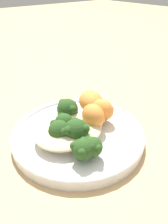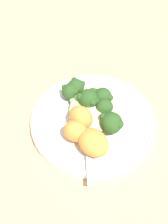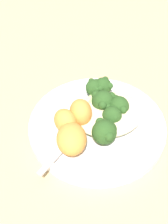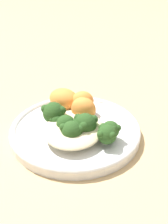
{
  "view_description": "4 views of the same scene",
  "coord_description": "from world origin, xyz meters",
  "views": [
    {
      "loc": [
        -0.2,
        -0.28,
        0.27
      ],
      "look_at": [
        0.03,
        -0.01,
        0.05
      ],
      "focal_mm": 35.0,
      "sensor_mm": 36.0,
      "label": 1
    },
    {
      "loc": [
        0.35,
        0.17,
        0.51
      ],
      "look_at": [
        0.03,
        -0.02,
        0.05
      ],
      "focal_mm": 50.0,
      "sensor_mm": 36.0,
      "label": 2
    },
    {
      "loc": [
        0.18,
        0.33,
        0.44
      ],
      "look_at": [
        0.02,
        -0.03,
        0.04
      ],
      "focal_mm": 50.0,
      "sensor_mm": 36.0,
      "label": 3
    },
    {
      "loc": [
        -0.48,
        -0.11,
        0.36
      ],
      "look_at": [
        0.01,
        -0.03,
        0.05
      ],
      "focal_mm": 50.0,
      "sensor_mm": 36.0,
      "label": 4
    }
  ],
  "objects": [
    {
      "name": "sweet_potato_chunk_2",
      "position": [
        0.07,
        0.02,
        0.04
      ],
      "size": [
        0.07,
        0.08,
        0.04
      ],
      "primitive_type": "ellipsoid",
      "rotation": [
        0.0,
        0.0,
        1.21
      ],
      "color": "orange",
      "rests_on": "plate"
    },
    {
      "name": "broccoli_stalk_2",
      "position": [
        -0.0,
        -0.01,
        0.04
      ],
      "size": [
        0.09,
        0.06,
        0.04
      ],
      "rotation": [
        0.0,
        0.0,
        2.76
      ],
      "color": "#ADC675",
      "rests_on": "plate"
    },
    {
      "name": "broccoli_stalk_0",
      "position": [
        0.02,
        0.03,
        0.04
      ],
      "size": [
        0.05,
        0.1,
        0.04
      ],
      "rotation": [
        0.0,
        0.0,
        1.92
      ],
      "color": "#ADC675",
      "rests_on": "plate"
    },
    {
      "name": "sweet_potato_chunk_0",
      "position": [
        0.03,
        -0.02,
        0.05
      ],
      "size": [
        0.05,
        0.06,
        0.05
      ],
      "primitive_type": "ellipsoid",
      "rotation": [
        0.0,
        0.0,
        4.51
      ],
      "color": "orange",
      "rests_on": "plate"
    },
    {
      "name": "broccoli_stalk_6",
      "position": [
        -0.01,
        -0.07,
        0.04
      ],
      "size": [
        0.08,
        0.09,
        0.03
      ],
      "rotation": [
        0.0,
        0.0,
        3.98
      ],
      "color": "#ADC675",
      "rests_on": "plate"
    },
    {
      "name": "ground_plane",
      "position": [
        0.0,
        0.0,
        0.0
      ],
      "size": [
        4.0,
        4.0,
        0.0
      ],
      "primitive_type": "plane",
      "color": "tan"
    },
    {
      "name": "spoon",
      "position": [
        0.07,
        0.01,
        0.03
      ],
      "size": [
        0.11,
        0.08,
        0.01
      ],
      "rotation": [
        0.0,
        0.0,
        0.58
      ],
      "color": "#B7B7BC",
      "rests_on": "plate"
    },
    {
      "name": "quinoa_mound",
      "position": [
        -0.02,
        -0.01,
        0.03
      ],
      "size": [
        0.13,
        0.11,
        0.02
      ],
      "primitive_type": "ellipsoid",
      "color": "beige",
      "rests_on": "plate"
    },
    {
      "name": "plate",
      "position": [
        0.01,
        -0.01,
        0.01
      ],
      "size": [
        0.25,
        0.25,
        0.02
      ],
      "color": "white",
      "rests_on": "ground_plane"
    },
    {
      "name": "broccoli_stalk_4",
      "position": [
        -0.01,
        -0.03,
        0.04
      ],
      "size": [
        0.09,
        0.04,
        0.04
      ],
      "rotation": [
        0.0,
        0.0,
        3.38
      ],
      "color": "#ADC675",
      "rests_on": "plate"
    },
    {
      "name": "sweet_potato_chunk_1",
      "position": [
        0.07,
        -0.02,
        0.04
      ],
      "size": [
        0.05,
        0.05,
        0.04
      ],
      "primitive_type": "ellipsoid",
      "rotation": [
        0.0,
        0.0,
        4.94
      ],
      "color": "orange",
      "rests_on": "plate"
    },
    {
      "name": "broccoli_stalk_5",
      "position": [
        -0.02,
        -0.06,
        0.04
      ],
      "size": [
        0.11,
        0.09,
        0.04
      ],
      "rotation": [
        0.0,
        0.0,
        3.8
      ],
      "color": "#ADC675",
      "rests_on": "plate"
    },
    {
      "name": "broccoli_stalk_3",
      "position": [
        -0.03,
        -0.02,
        0.04
      ],
      "size": [
        0.1,
        0.04,
        0.04
      ],
      "rotation": [
        0.0,
        0.0,
        3.03
      ],
      "color": "#ADC675",
      "rests_on": "plate"
    },
    {
      "name": "broccoli_stalk_1",
      "position": [
        0.01,
        0.01,
        0.03
      ],
      "size": [
        0.05,
        0.07,
        0.03
      ],
      "rotation": [
        0.0,
        0.0,
        2.19
      ],
      "color": "#ADC675",
      "rests_on": "plate"
    }
  ]
}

